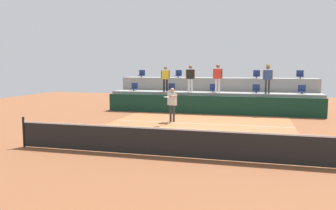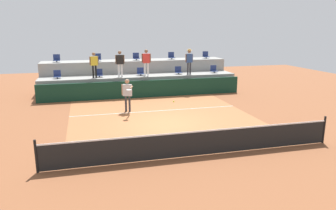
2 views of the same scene
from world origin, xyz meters
TOP-DOWN VIEW (x-y plane):
  - ground_plane at (0.00, 0.00)m, footprint 40.00×40.00m
  - court_inner_paint at (0.00, 1.00)m, footprint 9.00×10.00m
  - court_service_line at (0.00, 2.40)m, footprint 9.00×0.06m
  - tennis_net at (0.00, -4.00)m, footprint 10.48×0.08m
  - sponsor_backboard at (0.00, 6.00)m, footprint 13.00×0.16m
  - seating_tier_lower at (0.00, 7.30)m, footprint 13.00×1.80m
  - seating_tier_upper at (0.00, 9.10)m, footprint 13.00×1.80m
  - stadium_chair_lower_far_left at (-5.29, 7.23)m, footprint 0.44×0.40m
  - stadium_chair_lower_left at (-2.69, 7.23)m, footprint 0.44×0.40m
  - stadium_chair_lower_center at (0.02, 7.23)m, footprint 0.44×0.40m
  - stadium_chair_lower_right at (2.66, 7.23)m, footprint 0.44×0.40m
  - stadium_chair_lower_far_right at (5.29, 7.23)m, footprint 0.44×0.40m
  - stadium_chair_upper_far_left at (-5.38, 9.03)m, footprint 0.44×0.40m
  - stadium_chair_upper_left at (-2.65, 9.03)m, footprint 0.44×0.40m
  - stadium_chair_upper_center at (0.03, 9.03)m, footprint 0.44×0.40m
  - stadium_chair_upper_right at (2.66, 9.03)m, footprint 0.44×0.40m
  - stadium_chair_upper_far_right at (5.36, 9.03)m, footprint 0.44×0.40m
  - tennis_player at (-1.49, 2.65)m, footprint 0.59×1.32m
  - spectator_in_grey at (-2.99, 6.85)m, footprint 0.57×0.28m
  - spectator_in_white at (-1.37, 6.85)m, footprint 0.59×0.23m
  - spectator_leaning_on_rail at (0.35, 6.85)m, footprint 0.61×0.27m
  - spectator_with_hat at (3.31, 6.85)m, footprint 0.58×0.47m
  - tennis_ball at (-0.24, -1.88)m, footprint 0.07×0.07m

SIDE VIEW (x-z plane):
  - ground_plane at x=0.00m, z-range 0.00..0.00m
  - court_inner_paint at x=0.00m, z-range 0.00..0.01m
  - court_service_line at x=0.00m, z-range 0.01..0.01m
  - tennis_net at x=0.00m, z-range -0.04..1.03m
  - sponsor_backboard at x=0.00m, z-range 0.00..1.10m
  - seating_tier_lower at x=0.00m, z-range 0.00..1.25m
  - seating_tier_upper at x=0.00m, z-range 0.00..2.10m
  - tennis_player at x=-1.49m, z-range 0.20..1.95m
  - stadium_chair_lower_far_left at x=-5.29m, z-range 1.20..1.72m
  - stadium_chair_lower_left at x=-2.69m, z-range 1.20..1.72m
  - stadium_chair_lower_center at x=0.02m, z-range 1.20..1.72m
  - stadium_chair_lower_right at x=2.66m, z-range 1.20..1.72m
  - stadium_chair_lower_far_right at x=5.29m, z-range 1.20..1.72m
  - tennis_ball at x=-0.24m, z-range 1.46..1.53m
  - spectator_in_grey at x=-2.99m, z-range 1.41..3.03m
  - spectator_in_white at x=-1.37m, z-range 1.42..3.12m
  - spectator_with_hat at x=3.31m, z-range 1.44..3.16m
  - spectator_leaning_on_rail at x=0.35m, z-range 1.44..3.18m
  - stadium_chair_upper_far_left at x=-5.38m, z-range 2.05..2.57m
  - stadium_chair_upper_left at x=-2.65m, z-range 2.05..2.57m
  - stadium_chair_upper_center at x=0.03m, z-range 2.05..2.57m
  - stadium_chair_upper_right at x=2.66m, z-range 2.05..2.57m
  - stadium_chair_upper_far_right at x=5.36m, z-range 2.05..2.57m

